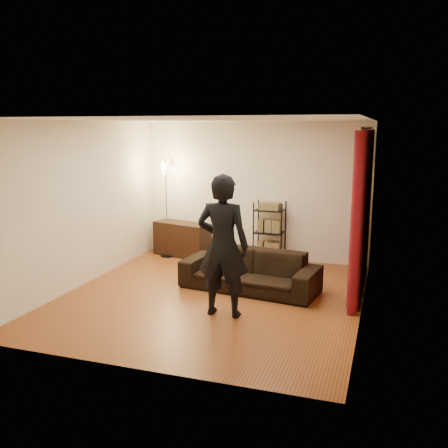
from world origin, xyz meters
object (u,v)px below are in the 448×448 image
(person, at_px, (223,246))
(floor_lamp, at_px, (166,209))
(storage_boxes, at_px, (229,253))
(media_cabinet, at_px, (182,239))
(wire_shelf, at_px, (269,232))
(sofa, at_px, (250,271))

(person, height_order, floor_lamp, person)
(storage_boxes, bearing_deg, person, -73.92)
(storage_boxes, bearing_deg, media_cabinet, 177.69)
(floor_lamp, bearing_deg, media_cabinet, 26.41)
(media_cabinet, height_order, floor_lamp, floor_lamp)
(wire_shelf, bearing_deg, person, -96.91)
(person, bearing_deg, wire_shelf, -91.04)
(sofa, height_order, floor_lamp, floor_lamp)
(media_cabinet, bearing_deg, wire_shelf, 16.28)
(sofa, bearing_deg, media_cabinet, 146.29)
(media_cabinet, bearing_deg, storage_boxes, 12.00)
(sofa, xyz_separation_m, person, (-0.07, -1.17, 0.67))
(sofa, distance_m, person, 1.35)
(person, height_order, storage_boxes, person)
(person, bearing_deg, sofa, -94.72)
(person, distance_m, media_cabinet, 3.44)
(media_cabinet, xyz_separation_m, floor_lamp, (-0.27, -0.14, 0.63))
(sofa, bearing_deg, wire_shelf, 100.59)
(sofa, xyz_separation_m, media_cabinet, (-1.90, 1.67, 0.02))
(wire_shelf, relative_size, floor_lamp, 0.61)
(storage_boxes, height_order, floor_lamp, floor_lamp)
(sofa, distance_m, floor_lamp, 2.74)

